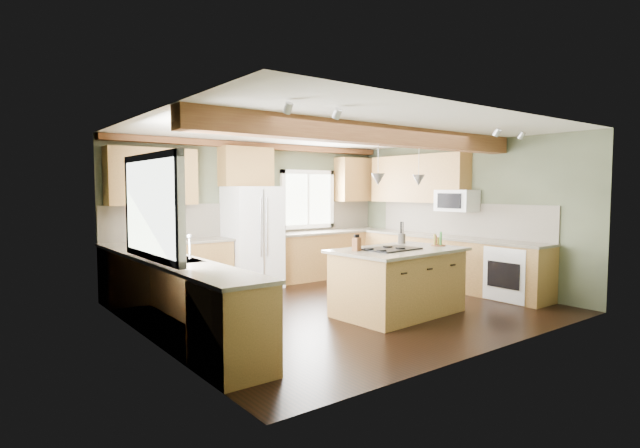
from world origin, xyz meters
TOP-DOWN VIEW (x-y plane):
  - floor at (0.00, 0.00)m, footprint 5.60×5.60m
  - ceiling at (0.00, 0.00)m, footprint 5.60×5.60m
  - wall_back at (0.00, 2.50)m, footprint 5.60×0.00m
  - wall_left at (-2.80, 0.00)m, footprint 0.00×5.00m
  - wall_right at (2.80, 0.00)m, footprint 0.00×5.00m
  - ceiling_beam at (0.00, -0.75)m, footprint 5.55×0.26m
  - soffit_trim at (0.00, 2.40)m, footprint 5.55×0.20m
  - backsplash_back at (0.00, 2.48)m, footprint 5.58×0.03m
  - backsplash_right at (2.78, 0.05)m, footprint 0.03×3.70m
  - base_cab_back_left at (-1.79, 2.20)m, footprint 2.02×0.60m
  - counter_back_left at (-1.79, 2.20)m, footprint 2.06×0.64m
  - base_cab_back_right at (1.49, 2.20)m, footprint 2.62×0.60m
  - counter_back_right at (1.49, 2.20)m, footprint 2.66×0.64m
  - base_cab_left at (-2.50, 0.05)m, footprint 0.60×3.70m
  - counter_left at (-2.50, 0.05)m, footprint 0.64×3.74m
  - base_cab_right at (2.50, 0.05)m, footprint 0.60×3.70m
  - counter_right at (2.50, 0.05)m, footprint 0.64×3.74m
  - upper_cab_back_left at (-1.99, 2.33)m, footprint 1.40×0.35m
  - upper_cab_over_fridge at (-0.30, 2.33)m, footprint 0.96×0.35m
  - upper_cab_right at (2.62, 0.90)m, footprint 0.35×2.20m
  - upper_cab_back_corner at (2.30, 2.33)m, footprint 0.90×0.35m
  - window_left at (-2.78, 0.05)m, footprint 0.04×1.60m
  - window_back at (1.15, 2.48)m, footprint 1.10×0.04m
  - sink at (-2.50, 0.05)m, footprint 0.50×0.65m
  - faucet at (-2.32, 0.05)m, footprint 0.02×0.02m
  - dishwasher at (-2.49, -1.25)m, footprint 0.60×0.60m
  - oven at (2.49, -1.25)m, footprint 0.60×0.72m
  - microwave at (2.58, -0.05)m, footprint 0.40×0.70m
  - pendant_left at (-0.03, -0.78)m, footprint 0.18×0.18m
  - pendant_right at (0.83, -0.72)m, footprint 0.18×0.18m
  - refrigerator at (-0.30, 2.12)m, footprint 0.90×0.74m
  - island at (0.40, -0.75)m, footprint 1.80×1.18m
  - island_top at (0.40, -0.75)m, footprint 1.92×1.30m
  - cooktop at (0.26, -0.76)m, footprint 0.78×0.55m
  - knife_block at (-0.22, -0.57)m, footprint 0.13×0.11m
  - utensil_crock at (0.95, -0.29)m, footprint 0.14×0.14m
  - bottle_tray at (1.14, -0.84)m, footprint 0.23×0.23m

SIDE VIEW (x-z plane):
  - floor at x=0.00m, z-range 0.00..0.00m
  - dishwasher at x=-2.49m, z-range 0.01..0.85m
  - oven at x=2.49m, z-range 0.01..0.85m
  - base_cab_back_left at x=-1.79m, z-range 0.00..0.88m
  - base_cab_back_right at x=1.49m, z-range 0.00..0.88m
  - base_cab_left at x=-2.50m, z-range 0.00..0.88m
  - base_cab_right at x=2.50m, z-range 0.00..0.88m
  - island at x=0.40m, z-range 0.00..0.88m
  - counter_back_left at x=-1.79m, z-range 0.88..0.92m
  - counter_back_right at x=1.49m, z-range 0.88..0.92m
  - counter_left at x=-2.50m, z-range 0.88..0.92m
  - counter_right at x=2.50m, z-range 0.88..0.92m
  - refrigerator at x=-0.30m, z-range 0.00..1.80m
  - island_top at x=0.40m, z-range 0.88..0.92m
  - sink at x=-2.50m, z-range 0.89..0.92m
  - cooktop at x=0.26m, z-range 0.92..0.94m
  - utensil_crock at x=0.95m, z-range 0.92..1.07m
  - knife_block at x=-0.22m, z-range 0.92..1.10m
  - bottle_tray at x=1.14m, z-range 0.92..1.12m
  - faucet at x=-2.32m, z-range 0.91..1.19m
  - backsplash_back at x=0.00m, z-range 0.92..1.50m
  - backsplash_right at x=2.78m, z-range 0.92..1.50m
  - wall_back at x=0.00m, z-range -1.50..4.10m
  - wall_left at x=-2.80m, z-range -1.20..3.80m
  - wall_right at x=2.80m, z-range -1.20..3.80m
  - window_back at x=1.15m, z-range 1.05..2.05m
  - window_left at x=-2.78m, z-range 1.02..2.08m
  - microwave at x=2.58m, z-range 1.36..1.74m
  - pendant_left at x=-0.03m, z-range 1.80..1.96m
  - pendant_right at x=0.83m, z-range 1.80..1.96m
  - upper_cab_back_left at x=-1.99m, z-range 1.50..2.40m
  - upper_cab_right at x=2.62m, z-range 1.50..2.40m
  - upper_cab_back_corner at x=2.30m, z-range 1.50..2.40m
  - upper_cab_over_fridge at x=-0.30m, z-range 1.80..2.50m
  - ceiling_beam at x=0.00m, z-range 2.34..2.60m
  - soffit_trim at x=0.00m, z-range 2.49..2.59m
  - ceiling at x=0.00m, z-range 2.60..2.60m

